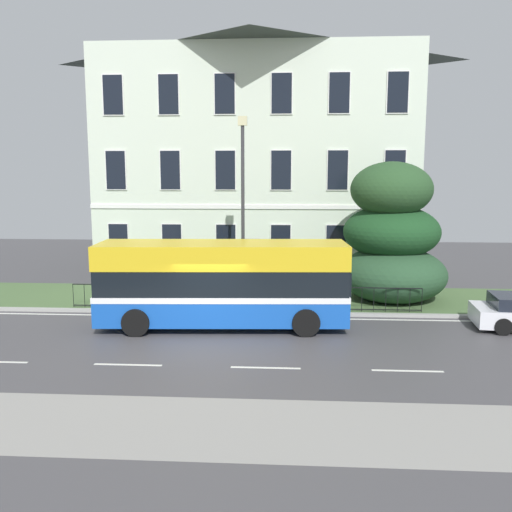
{
  "coord_description": "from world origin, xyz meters",
  "views": [
    {
      "loc": [
        2.64,
        -16.59,
        5.47
      ],
      "look_at": [
        1.33,
        4.53,
        2.27
      ],
      "focal_mm": 38.01,
      "sensor_mm": 36.0,
      "label": 1
    }
  ],
  "objects_px": {
    "litter_bin": "(137,292)",
    "single_decker_bus": "(223,283)",
    "evergreen_tree": "(392,241)",
    "georgian_townhouse": "(259,153)",
    "street_lamp_post": "(243,200)"
  },
  "relations": [
    {
      "from": "georgian_townhouse",
      "to": "street_lamp_post",
      "type": "bearing_deg",
      "value": -90.6
    },
    {
      "from": "georgian_townhouse",
      "to": "litter_bin",
      "type": "height_order",
      "value": "georgian_townhouse"
    },
    {
      "from": "evergreen_tree",
      "to": "street_lamp_post",
      "type": "distance_m",
      "value": 6.71
    },
    {
      "from": "evergreen_tree",
      "to": "single_decker_bus",
      "type": "height_order",
      "value": "evergreen_tree"
    },
    {
      "from": "georgian_townhouse",
      "to": "single_decker_bus",
      "type": "distance_m",
      "value": 14.02
    },
    {
      "from": "evergreen_tree",
      "to": "litter_bin",
      "type": "relative_size",
      "value": 5.42
    },
    {
      "from": "evergreen_tree",
      "to": "litter_bin",
      "type": "xyz_separation_m",
      "value": [
        -10.64,
        -1.95,
        -1.97
      ]
    },
    {
      "from": "street_lamp_post",
      "to": "single_decker_bus",
      "type": "bearing_deg",
      "value": -99.27
    },
    {
      "from": "litter_bin",
      "to": "single_decker_bus",
      "type": "bearing_deg",
      "value": -33.05
    },
    {
      "from": "georgian_townhouse",
      "to": "evergreen_tree",
      "type": "relative_size",
      "value": 2.75
    },
    {
      "from": "litter_bin",
      "to": "georgian_townhouse",
      "type": "bearing_deg",
      "value": 66.94
    },
    {
      "from": "single_decker_bus",
      "to": "litter_bin",
      "type": "bearing_deg",
      "value": 143.63
    },
    {
      "from": "evergreen_tree",
      "to": "georgian_townhouse",
      "type": "bearing_deg",
      "value": 125.79
    },
    {
      "from": "evergreen_tree",
      "to": "single_decker_bus",
      "type": "bearing_deg",
      "value": -146.41
    },
    {
      "from": "georgian_townhouse",
      "to": "evergreen_tree",
      "type": "distance_m",
      "value": 11.31
    }
  ]
}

